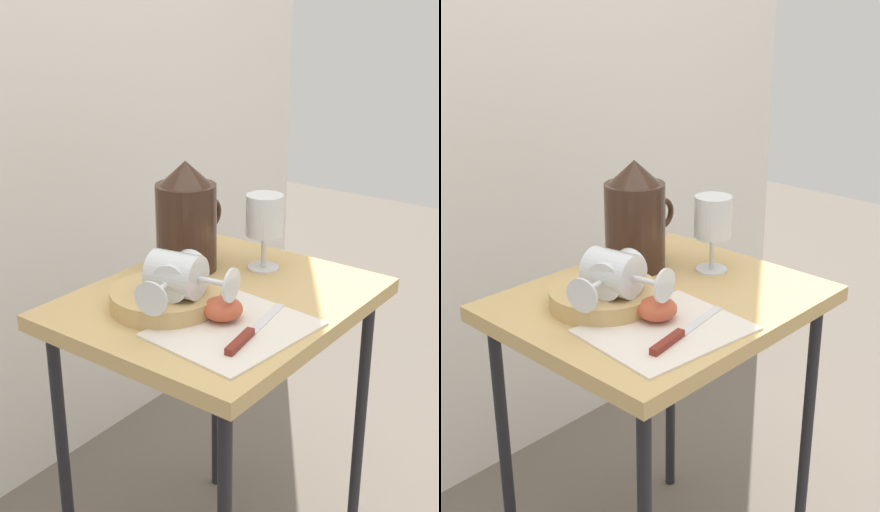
# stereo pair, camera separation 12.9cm
# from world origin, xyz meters

# --- Properties ---
(table) EXTENTS (0.57, 0.47, 0.67)m
(table) POSITION_xyz_m (0.00, 0.00, 0.61)
(table) COLOR tan
(table) RESTS_ON ground_plane
(linen_napkin) EXTENTS (0.27, 0.23, 0.00)m
(linen_napkin) POSITION_xyz_m (-0.10, -0.11, 0.68)
(linen_napkin) COLOR silver
(linen_napkin) RESTS_ON table
(basket_tray) EXTENTS (0.20, 0.20, 0.03)m
(basket_tray) POSITION_xyz_m (-0.10, 0.05, 0.69)
(basket_tray) COLOR tan
(basket_tray) RESTS_ON table
(pitcher) EXTENTS (0.18, 0.12, 0.23)m
(pitcher) POSITION_xyz_m (0.07, 0.14, 0.77)
(pitcher) COLOR #382319
(pitcher) RESTS_ON table
(wine_glass_upright) EXTENTS (0.08, 0.08, 0.16)m
(wine_glass_upright) POSITION_xyz_m (0.16, 0.01, 0.78)
(wine_glass_upright) COLOR silver
(wine_glass_upright) RESTS_ON table
(wine_glass_tipped_near) EXTENTS (0.10, 0.16, 0.08)m
(wine_glass_tipped_near) POSITION_xyz_m (-0.10, 0.01, 0.75)
(wine_glass_tipped_near) COLOR silver
(wine_glass_tipped_near) RESTS_ON basket_tray
(wine_glass_tipped_far) EXTENTS (0.17, 0.10, 0.07)m
(wine_glass_tipped_far) POSITION_xyz_m (-0.10, 0.01, 0.74)
(wine_glass_tipped_far) COLOR silver
(wine_glass_tipped_far) RESTS_ON basket_tray
(apple_half_left) EXTENTS (0.07, 0.07, 0.04)m
(apple_half_left) POSITION_xyz_m (-0.08, -0.07, 0.70)
(apple_half_left) COLOR #C15133
(apple_half_left) RESTS_ON linen_napkin
(knife) EXTENTS (0.21, 0.05, 0.01)m
(knife) POSITION_xyz_m (-0.11, -0.14, 0.68)
(knife) COLOR silver
(knife) RESTS_ON linen_napkin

